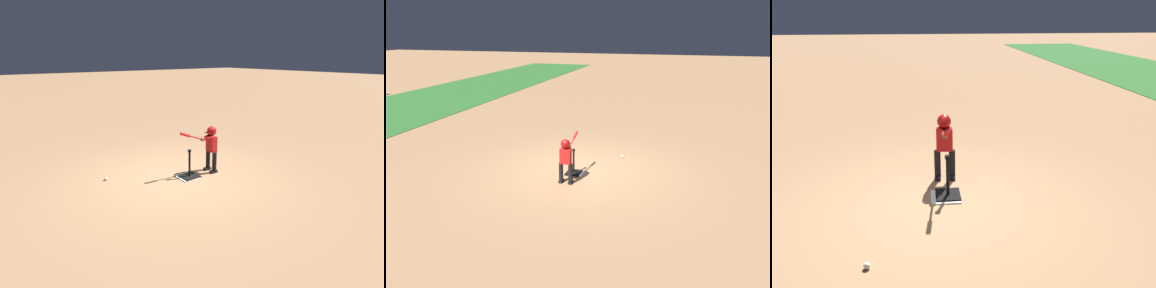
% 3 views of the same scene
% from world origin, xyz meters
% --- Properties ---
extents(ground_plane, '(90.00, 90.00, 0.00)m').
position_xyz_m(ground_plane, '(0.00, 0.00, 0.00)').
color(ground_plane, '#99704C').
extents(home_plate, '(0.45, 0.45, 0.02)m').
position_xyz_m(home_plate, '(-0.23, 0.12, 0.01)').
color(home_plate, white).
rests_on(home_plate, ground_plane).
extents(batting_tee, '(0.41, 0.37, 0.66)m').
position_xyz_m(batting_tee, '(-0.26, 0.16, 0.10)').
color(batting_tee, black).
rests_on(batting_tee, ground_plane).
extents(batter_child, '(0.98, 0.34, 1.10)m').
position_xyz_m(batter_child, '(-0.87, 0.16, 0.69)').
color(batter_child, black).
rests_on(batter_child, ground_plane).
extents(baseball, '(0.07, 0.07, 0.07)m').
position_xyz_m(baseball, '(1.30, -0.84, 0.04)').
color(baseball, white).
rests_on(baseball, ground_plane).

